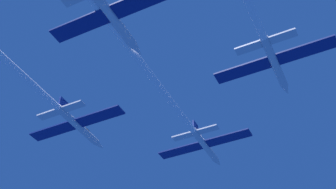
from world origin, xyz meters
name	(u,v)px	position (x,y,z in m)	size (l,w,h in m)	color
jet_lead	(169,99)	(-0.35, -14.40, 0.85)	(17.08, 52.25, 2.83)	silver
jet_left_wing	(32,84)	(-15.73, -27.73, -0.61)	(17.08, 44.79, 2.83)	silver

